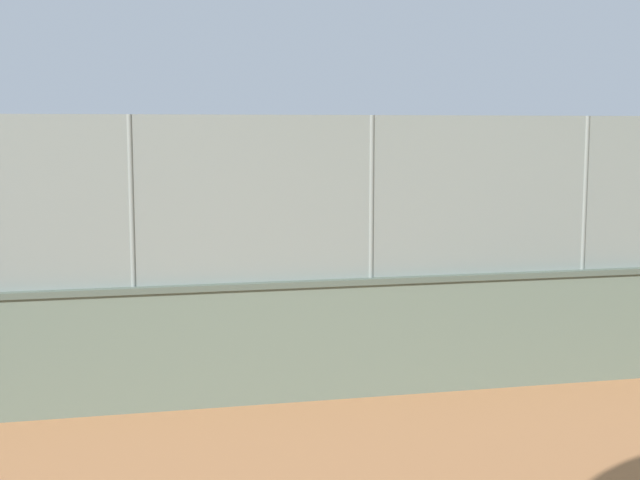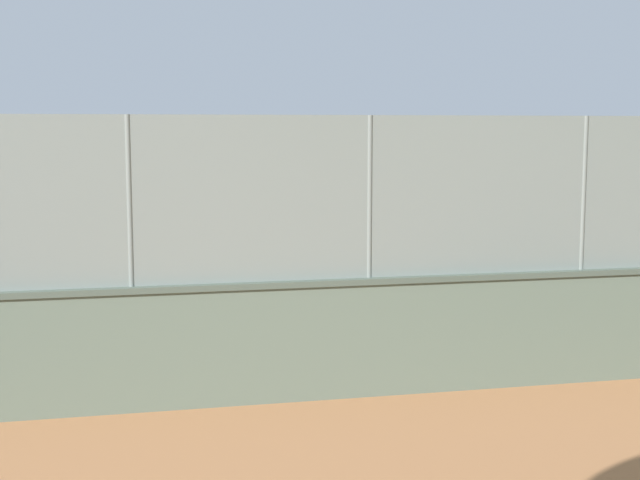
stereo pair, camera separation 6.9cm
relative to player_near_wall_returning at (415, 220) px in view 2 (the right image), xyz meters
The scene contains 6 objects.
ground_plane 4.72m from the player_near_wall_returning, ahead, with size 260.00×260.00×0.00m, color #A36B42.
perimeter_wall 13.88m from the player_near_wall_returning, 69.05° to the left, with size 25.55×0.48×1.62m.
fence_panel_on_wall 13.99m from the player_near_wall_returning, 69.05° to the left, with size 25.10×0.24×2.17m.
player_near_wall_returning is the anchor object (origin of this frame).
player_crossing_court 7.82m from the player_near_wall_returning, 12.19° to the left, with size 0.71×1.13×1.61m.
sports_ball 2.64m from the player_near_wall_returning, 79.08° to the left, with size 0.20×0.20×0.20m, color #3399D8.
Camera 2 is at (3.48, 24.09, 3.62)m, focal length 49.62 mm.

